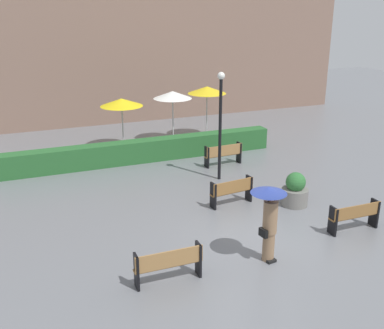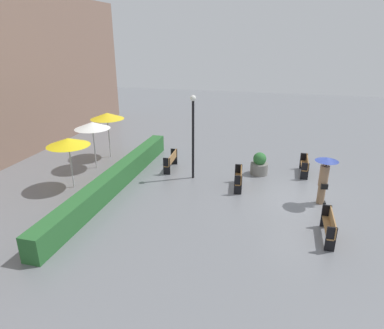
% 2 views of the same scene
% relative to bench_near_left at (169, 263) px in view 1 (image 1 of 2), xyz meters
% --- Properties ---
extents(ground_plane, '(60.00, 60.00, 0.00)m').
position_rel_bench_near_left_xyz_m(ground_plane, '(2.89, 0.82, -0.54)').
color(ground_plane, slate).
extents(bench_near_left, '(1.73, 0.34, 0.91)m').
position_rel_bench_near_left_xyz_m(bench_near_left, '(0.00, 0.00, 0.00)').
color(bench_near_left, '#9E7242').
rests_on(bench_near_left, ground).
extents(bench_mid_center, '(1.58, 0.51, 0.91)m').
position_rel_bench_near_left_xyz_m(bench_mid_center, '(3.53, 3.61, -0.00)').
color(bench_mid_center, olive).
rests_on(bench_mid_center, ground).
extents(bench_near_right, '(1.66, 0.38, 0.88)m').
position_rel_bench_near_left_xyz_m(bench_near_right, '(6.10, 0.52, -0.02)').
color(bench_near_right, olive).
rests_on(bench_near_right, ground).
extents(bench_back_row, '(1.69, 0.45, 0.90)m').
position_rel_bench_near_left_xyz_m(bench_back_row, '(5.04, 7.44, -0.01)').
color(bench_back_row, '#9E7242').
rests_on(bench_back_row, ground).
extents(pedestrian_with_umbrella, '(0.94, 0.94, 2.13)m').
position_rel_bench_near_left_xyz_m(pedestrian_with_umbrella, '(2.78, 0.00, 0.82)').
color(pedestrian_with_umbrella, '#8C6B4C').
rests_on(pedestrian_with_umbrella, ground).
extents(planter_pot, '(0.90, 0.90, 1.17)m').
position_rel_bench_near_left_xyz_m(planter_pot, '(5.51, 2.81, -0.03)').
color(planter_pot, slate).
rests_on(planter_pot, ground).
extents(lamp_post, '(0.28, 0.28, 4.17)m').
position_rel_bench_near_left_xyz_m(lamp_post, '(4.17, 6.01, 2.00)').
color(lamp_post, black).
rests_on(lamp_post, ground).
extents(patio_umbrella_yellow, '(1.96, 1.96, 2.43)m').
position_rel_bench_near_left_xyz_m(patio_umbrella_yellow, '(1.64, 11.23, 1.71)').
color(patio_umbrella_yellow, silver).
rests_on(patio_umbrella_yellow, ground).
extents(patio_umbrella_white, '(1.86, 1.86, 2.55)m').
position_rel_bench_near_left_xyz_m(patio_umbrella_white, '(4.21, 11.47, 1.83)').
color(patio_umbrella_white, silver).
rests_on(patio_umbrella_white, ground).
extents(patio_umbrella_yellow_far, '(1.91, 1.91, 2.65)m').
position_rel_bench_near_left_xyz_m(patio_umbrella_yellow_far, '(6.05, 11.56, 1.93)').
color(patio_umbrella_yellow_far, silver).
rests_on(patio_umbrella_yellow_far, ground).
extents(hedge_strip, '(11.95, 0.70, 0.95)m').
position_rel_bench_near_left_xyz_m(hedge_strip, '(2.02, 9.22, -0.07)').
color(hedge_strip, '#28602D').
rests_on(hedge_strip, ground).
extents(building_facade, '(28.00, 1.20, 9.24)m').
position_rel_bench_near_left_xyz_m(building_facade, '(2.89, 16.82, 4.08)').
color(building_facade, '#846656').
rests_on(building_facade, ground).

